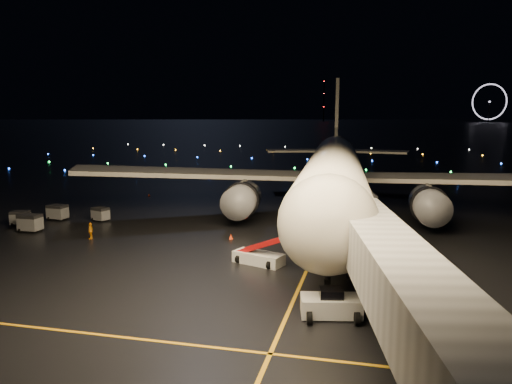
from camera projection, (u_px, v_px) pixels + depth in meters
ground at (348, 132)px, 326.81m from camera, size 2000.00×2000.00×0.00m
lane_centre at (321, 239)px, 50.15m from camera, size 0.25×80.00×0.02m
airliner at (335, 141)px, 60.56m from camera, size 68.41×65.41×18.27m
pushback_tug at (331, 302)px, 30.89m from camera, size 4.03×2.65×1.77m
belt_loader at (259, 246)px, 41.59m from camera, size 6.53×3.77×3.06m
crew_c at (91, 231)px, 49.89m from camera, size 0.59×1.04×1.67m
safety_cone_0 at (231, 236)px, 49.99m from camera, size 0.59×0.59×0.52m
safety_cone_1 at (246, 216)px, 60.12m from camera, size 0.52×0.52×0.50m
safety_cone_2 at (245, 217)px, 59.45m from camera, size 0.44×0.44×0.47m
safety_cone_3 at (149, 195)px, 75.53m from camera, size 0.50×0.50×0.47m
ferris_wheel at (489, 103)px, 687.75m from camera, size 49.33×16.80×52.00m
radio_mast at (324, 100)px, 758.35m from camera, size 1.80×1.80×64.00m
taxiway_lights at (312, 157)px, 140.32m from camera, size 164.00×92.00×0.36m
baggage_cart_0 at (100, 214)px, 58.28m from camera, size 2.18×1.84×1.58m
baggage_cart_1 at (30, 223)px, 52.95m from camera, size 2.19×1.53×1.85m
baggage_cart_2 at (58, 212)px, 58.87m from camera, size 2.19×1.60×1.78m
baggage_cart_3 at (20, 218)px, 56.01m from camera, size 2.25×1.90×1.63m
baggage_cart_4 at (28, 223)px, 53.41m from camera, size 2.49×2.16×1.77m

